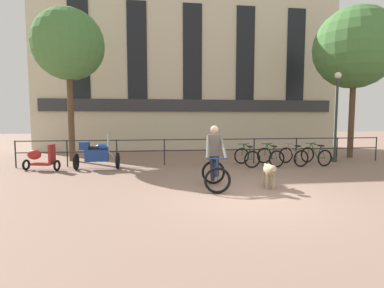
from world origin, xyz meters
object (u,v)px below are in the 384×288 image
at_px(parked_motorcycle, 96,154).
at_px(parked_bicycle_mid_left, 270,156).
at_px(parked_scooter, 40,158).
at_px(parked_bicycle_far_end, 316,156).
at_px(dog, 269,171).
at_px(street_lamp, 336,112).
at_px(parked_bicycle_near_lamp, 247,157).
at_px(parked_bicycle_mid_right, 293,156).
at_px(cyclist_with_bike, 215,160).

distance_m(parked_motorcycle, parked_bicycle_mid_left, 6.73).
bearing_deg(parked_scooter, parked_bicycle_far_end, -74.86).
xyz_separation_m(parked_motorcycle, parked_bicycle_mid_left, (6.72, 0.07, -0.20)).
distance_m(dog, street_lamp, 6.54).
height_order(dog, parked_motorcycle, parked_motorcycle).
bearing_deg(parked_bicycle_near_lamp, parked_bicycle_mid_right, 174.84).
distance_m(cyclist_with_bike, parked_bicycle_near_lamp, 3.98).
distance_m(parked_bicycle_near_lamp, parked_bicycle_mid_right, 1.95).
relative_size(dog, parked_bicycle_mid_right, 0.82).
height_order(parked_motorcycle, parked_bicycle_near_lamp, parked_motorcycle).
bearing_deg(parked_bicycle_mid_left, parked_motorcycle, -4.32).
bearing_deg(parked_scooter, parked_bicycle_near_lamp, -74.75).
xyz_separation_m(parked_motorcycle, parked_bicycle_mid_right, (7.70, 0.07, -0.20)).
relative_size(parked_motorcycle, parked_bicycle_mid_right, 1.36).
bearing_deg(parked_bicycle_mid_left, parked_bicycle_mid_right, 175.05).
distance_m(parked_bicycle_near_lamp, street_lamp, 4.51).
bearing_deg(parked_bicycle_mid_right, cyclist_with_bike, 33.46).
distance_m(parked_scooter, street_lamp, 11.96).
distance_m(dog, parked_bicycle_mid_left, 4.04).
relative_size(parked_motorcycle, parked_bicycle_mid_left, 1.39).
bearing_deg(dog, parked_bicycle_near_lamp, 88.60).
xyz_separation_m(parked_bicycle_far_end, street_lamp, (1.18, 0.54, 1.81)).
xyz_separation_m(parked_motorcycle, street_lamp, (9.85, 0.61, 1.60)).
xyz_separation_m(parked_bicycle_near_lamp, parked_bicycle_mid_right, (1.95, 0.00, 0.00)).
bearing_deg(cyclist_with_bike, parked_bicycle_near_lamp, 65.67).
bearing_deg(dog, cyclist_with_bike, 175.05).
distance_m(parked_bicycle_near_lamp, parked_scooter, 7.73).
height_order(parked_scooter, street_lamp, street_lamp).
xyz_separation_m(cyclist_with_bike, parked_motorcycle, (-3.74, 3.34, -0.20)).
height_order(parked_bicycle_mid_left, parked_bicycle_mid_right, same).
distance_m(cyclist_with_bike, parked_bicycle_far_end, 6.01).
relative_size(parked_motorcycle, street_lamp, 0.42).
height_order(parked_bicycle_mid_left, street_lamp, street_lamp).
distance_m(cyclist_with_bike, parked_scooter, 6.63).
relative_size(parked_bicycle_near_lamp, parked_scooter, 0.87).
height_order(parked_bicycle_mid_right, street_lamp, street_lamp).
relative_size(parked_bicycle_near_lamp, street_lamp, 0.30).
bearing_deg(parked_bicycle_far_end, cyclist_with_bike, 26.11).
bearing_deg(street_lamp, parked_scooter, -177.11).
xyz_separation_m(cyclist_with_bike, parked_bicycle_near_lamp, (2.01, 3.41, -0.41)).
height_order(parked_motorcycle, street_lamp, street_lamp).
bearing_deg(street_lamp, parked_bicycle_near_lamp, -172.49).
xyz_separation_m(parked_bicycle_mid_right, parked_bicycle_far_end, (0.97, 0.00, -0.00)).
bearing_deg(street_lamp, cyclist_with_bike, -147.12).
relative_size(dog, parked_bicycle_near_lamp, 0.84).
relative_size(parked_bicycle_near_lamp, parked_bicycle_mid_left, 1.00).
height_order(dog, parked_bicycle_near_lamp, parked_bicycle_near_lamp).
height_order(parked_bicycle_mid_left, parked_bicycle_far_end, same).
xyz_separation_m(dog, parked_bicycle_mid_right, (2.52, 3.72, -0.13)).
bearing_deg(dog, parked_motorcycle, 152.18).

